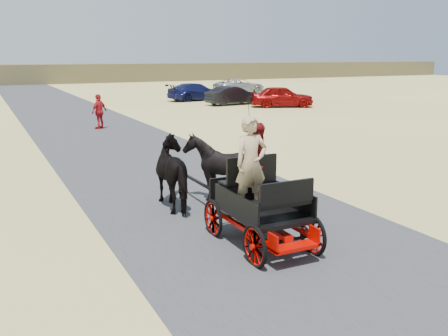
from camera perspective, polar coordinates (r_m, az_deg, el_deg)
name	(u,v)px	position (r m, az deg, el deg)	size (l,w,h in m)	color
ground	(311,265)	(9.08, 9.96, -10.86)	(140.00, 140.00, 0.00)	tan
road	(311,265)	(9.08, 9.96, -10.83)	(6.00, 140.00, 0.01)	#38383A
ridge_far	(18,74)	(68.88, -22.48, 9.88)	(140.00, 6.00, 2.40)	brown
carriage	(260,227)	(9.77, 4.19, -6.69)	(1.30, 2.40, 0.72)	black
horse_left	(178,173)	(12.01, -5.32, -0.56)	(0.91, 2.01, 1.70)	black
horse_right	(219,168)	(12.43, -0.59, -0.04)	(1.37, 1.54, 1.70)	black
driver_man	(251,164)	(9.37, 3.11, 0.49)	(0.66, 0.43, 1.80)	tan
passenger_woman	(259,162)	(10.10, 4.04, 0.74)	(0.77, 0.60, 1.58)	#660C0F
pedestrian	(99,112)	(25.59, -14.07, 6.28)	(1.01, 0.42, 1.73)	red
car_a	(282,96)	(35.60, 6.64, 8.13)	(1.76, 4.37, 1.49)	maroon
car_b	(233,95)	(37.06, 1.02, 8.29)	(1.44, 4.12, 1.36)	black
car_c	(196,92)	(40.57, -3.20, 8.69)	(1.94, 4.76, 1.38)	navy
car_d	(239,86)	(48.38, 1.78, 9.37)	(2.29, 4.96, 1.38)	#B2B2B7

